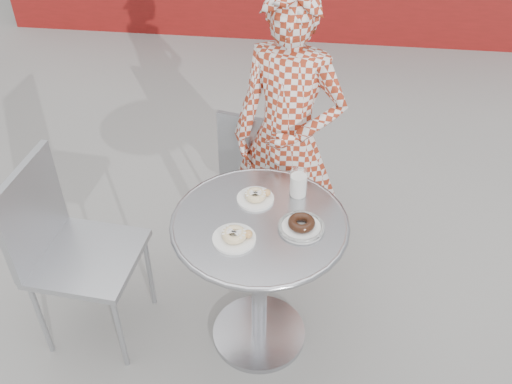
# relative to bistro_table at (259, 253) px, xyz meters

# --- Properties ---
(ground) EXTENTS (60.00, 60.00, 0.00)m
(ground) POSITION_rel_bistro_table_xyz_m (0.01, 0.03, -0.60)
(ground) COLOR gray
(ground) RESTS_ON ground
(bistro_table) EXTENTS (0.78, 0.78, 0.79)m
(bistro_table) POSITION_rel_bistro_table_xyz_m (0.00, 0.00, 0.00)
(bistro_table) COLOR #B7B8BC
(bistro_table) RESTS_ON ground
(chair_far) EXTENTS (0.50, 0.50, 0.88)m
(chair_far) POSITION_rel_bistro_table_xyz_m (-0.07, 0.87, -0.33)
(chair_far) COLOR #A6A8AE
(chair_far) RESTS_ON ground
(chair_left) EXTENTS (0.51, 0.50, 0.99)m
(chair_left) POSITION_rel_bistro_table_xyz_m (-0.83, -0.04, -0.29)
(chair_left) COLOR #A6A8AE
(chair_left) RESTS_ON ground
(seated_person) EXTENTS (0.67, 0.53, 1.61)m
(seated_person) POSITION_rel_bistro_table_xyz_m (0.07, 0.62, 0.21)
(seated_person) COLOR maroon
(seated_person) RESTS_ON ground
(plate_far) EXTENTS (0.17, 0.17, 0.04)m
(plate_far) POSITION_rel_bistro_table_xyz_m (-0.03, 0.14, 0.21)
(plate_far) COLOR white
(plate_far) RESTS_ON bistro_table
(plate_near) EXTENTS (0.18, 0.18, 0.05)m
(plate_near) POSITION_rel_bistro_table_xyz_m (-0.09, -0.13, 0.21)
(plate_near) COLOR white
(plate_near) RESTS_ON bistro_table
(plate_checker) EXTENTS (0.20, 0.20, 0.05)m
(plate_checker) POSITION_rel_bistro_table_xyz_m (0.18, -0.02, 0.21)
(plate_checker) COLOR white
(plate_checker) RESTS_ON bistro_table
(milk_cup) EXTENTS (0.08, 0.08, 0.13)m
(milk_cup) POSITION_rel_bistro_table_xyz_m (0.15, 0.20, 0.25)
(milk_cup) COLOR white
(milk_cup) RESTS_ON bistro_table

